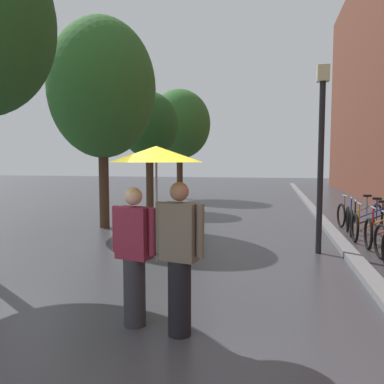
{
  "coord_description": "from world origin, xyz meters",
  "views": [
    {
      "loc": [
        1.61,
        -3.39,
        1.96
      ],
      "look_at": [
        0.14,
        3.74,
        1.35
      ],
      "focal_mm": 36.04,
      "sensor_mm": 36.0,
      "label": 1
    }
  ],
  "objects_px": {
    "street_tree_3": "(180,125)",
    "parked_bicycle_8": "(359,215)",
    "street_lamp_post": "(321,144)",
    "parked_bicycle_7": "(368,219)",
    "couple_under_umbrella": "(156,213)",
    "parked_bicycle_5": "(378,227)",
    "street_tree_1": "(102,89)",
    "parked_bicycle_6": "(373,223)",
    "street_tree_2": "(149,126)"
  },
  "relations": [
    {
      "from": "street_tree_3",
      "to": "parked_bicycle_8",
      "type": "height_order",
      "value": "street_tree_3"
    },
    {
      "from": "street_tree_3",
      "to": "street_lamp_post",
      "type": "height_order",
      "value": "street_tree_3"
    },
    {
      "from": "parked_bicycle_7",
      "to": "couple_under_umbrella",
      "type": "xyz_separation_m",
      "value": [
        -3.83,
        -6.88,
        0.99
      ]
    },
    {
      "from": "parked_bicycle_7",
      "to": "couple_under_umbrella",
      "type": "bearing_deg",
      "value": -119.11
    },
    {
      "from": "parked_bicycle_8",
      "to": "parked_bicycle_5",
      "type": "bearing_deg",
      "value": -90.96
    },
    {
      "from": "street_tree_1",
      "to": "parked_bicycle_7",
      "type": "xyz_separation_m",
      "value": [
        7.31,
        0.67,
        -3.59
      ]
    },
    {
      "from": "parked_bicycle_6",
      "to": "parked_bicycle_7",
      "type": "height_order",
      "value": "same"
    },
    {
      "from": "street_tree_1",
      "to": "street_lamp_post",
      "type": "bearing_deg",
      "value": -19.33
    },
    {
      "from": "street_lamp_post",
      "to": "street_tree_3",
      "type": "bearing_deg",
      "value": 117.48
    },
    {
      "from": "parked_bicycle_6",
      "to": "parked_bicycle_8",
      "type": "xyz_separation_m",
      "value": [
        -0.01,
        1.55,
        0.0
      ]
    },
    {
      "from": "street_tree_2",
      "to": "parked_bicycle_5",
      "type": "height_order",
      "value": "street_tree_2"
    },
    {
      "from": "street_tree_2",
      "to": "parked_bicycle_6",
      "type": "xyz_separation_m",
      "value": [
        7.28,
        -4.43,
        -2.93
      ]
    },
    {
      "from": "street_tree_3",
      "to": "street_tree_2",
      "type": "bearing_deg",
      "value": -92.4
    },
    {
      "from": "parked_bicycle_7",
      "to": "parked_bicycle_8",
      "type": "height_order",
      "value": "same"
    },
    {
      "from": "parked_bicycle_7",
      "to": "parked_bicycle_8",
      "type": "distance_m",
      "value": 0.79
    },
    {
      "from": "parked_bicycle_7",
      "to": "couple_under_umbrella",
      "type": "distance_m",
      "value": 7.94
    },
    {
      "from": "street_tree_1",
      "to": "street_lamp_post",
      "type": "distance_m",
      "value": 6.3
    },
    {
      "from": "street_tree_1",
      "to": "parked_bicycle_7",
      "type": "height_order",
      "value": "street_tree_1"
    },
    {
      "from": "parked_bicycle_5",
      "to": "couple_under_umbrella",
      "type": "xyz_separation_m",
      "value": [
        -3.74,
        -5.5,
        0.99
      ]
    },
    {
      "from": "street_tree_3",
      "to": "parked_bicycle_7",
      "type": "relative_size",
      "value": 4.77
    },
    {
      "from": "street_tree_3",
      "to": "parked_bicycle_5",
      "type": "distance_m",
      "value": 12.23
    },
    {
      "from": "couple_under_umbrella",
      "to": "street_tree_3",
      "type": "bearing_deg",
      "value": 102.54
    },
    {
      "from": "parked_bicycle_5",
      "to": "parked_bicycle_8",
      "type": "bearing_deg",
      "value": 89.04
    },
    {
      "from": "street_tree_2",
      "to": "parked_bicycle_5",
      "type": "relative_size",
      "value": 4.27
    },
    {
      "from": "parked_bicycle_6",
      "to": "couple_under_umbrella",
      "type": "distance_m",
      "value": 7.26
    },
    {
      "from": "parked_bicycle_6",
      "to": "parked_bicycle_8",
      "type": "distance_m",
      "value": 1.55
    },
    {
      "from": "street_tree_2",
      "to": "parked_bicycle_5",
      "type": "bearing_deg",
      "value": -34.88
    },
    {
      "from": "street_tree_3",
      "to": "street_lamp_post",
      "type": "distance_m",
      "value": 12.16
    },
    {
      "from": "street_tree_2",
      "to": "street_lamp_post",
      "type": "xyz_separation_m",
      "value": [
        5.75,
        -6.35,
        -1.02
      ]
    },
    {
      "from": "parked_bicycle_8",
      "to": "couple_under_umbrella",
      "type": "distance_m",
      "value": 8.61
    },
    {
      "from": "parked_bicycle_6",
      "to": "parked_bicycle_5",
      "type": "bearing_deg",
      "value": -93.92
    },
    {
      "from": "street_tree_1",
      "to": "parked_bicycle_5",
      "type": "bearing_deg",
      "value": -5.58
    },
    {
      "from": "street_tree_3",
      "to": "couple_under_umbrella",
      "type": "xyz_separation_m",
      "value": [
        3.31,
        -14.91,
        -2.38
      ]
    },
    {
      "from": "parked_bicycle_6",
      "to": "couple_under_umbrella",
      "type": "height_order",
      "value": "couple_under_umbrella"
    },
    {
      "from": "street_tree_3",
      "to": "parked_bicycle_5",
      "type": "height_order",
      "value": "street_tree_3"
    },
    {
      "from": "street_tree_2",
      "to": "street_tree_3",
      "type": "xyz_separation_m",
      "value": [
        0.18,
        4.36,
        0.44
      ]
    },
    {
      "from": "parked_bicycle_7",
      "to": "parked_bicycle_5",
      "type": "bearing_deg",
      "value": -93.76
    },
    {
      "from": "couple_under_umbrella",
      "to": "street_lamp_post",
      "type": "height_order",
      "value": "street_lamp_post"
    },
    {
      "from": "street_tree_3",
      "to": "street_tree_1",
      "type": "bearing_deg",
      "value": -91.05
    },
    {
      "from": "street_tree_3",
      "to": "parked_bicycle_8",
      "type": "bearing_deg",
      "value": -45.56
    },
    {
      "from": "parked_bicycle_6",
      "to": "parked_bicycle_8",
      "type": "relative_size",
      "value": 1.0
    },
    {
      "from": "parked_bicycle_6",
      "to": "street_tree_2",
      "type": "bearing_deg",
      "value": 148.7
    },
    {
      "from": "street_tree_1",
      "to": "street_lamp_post",
      "type": "height_order",
      "value": "street_tree_1"
    },
    {
      "from": "parked_bicycle_5",
      "to": "parked_bicycle_6",
      "type": "height_order",
      "value": "same"
    },
    {
      "from": "parked_bicycle_5",
      "to": "parked_bicycle_8",
      "type": "xyz_separation_m",
      "value": [
        0.04,
        2.17,
        0.0
      ]
    },
    {
      "from": "street_tree_1",
      "to": "street_tree_2",
      "type": "distance_m",
      "value": 4.39
    },
    {
      "from": "couple_under_umbrella",
      "to": "street_tree_2",
      "type": "bearing_deg",
      "value": 108.34
    },
    {
      "from": "parked_bicycle_6",
      "to": "parked_bicycle_8",
      "type": "bearing_deg",
      "value": 90.22
    },
    {
      "from": "street_tree_2",
      "to": "parked_bicycle_6",
      "type": "height_order",
      "value": "street_tree_2"
    },
    {
      "from": "street_tree_1",
      "to": "parked_bicycle_6",
      "type": "bearing_deg",
      "value": -0.69
    }
  ]
}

